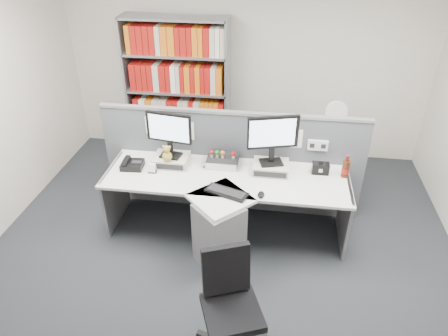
% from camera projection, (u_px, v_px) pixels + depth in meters
% --- Properties ---
extents(ground, '(5.50, 5.50, 0.00)m').
position_uv_depth(ground, '(215.00, 281.00, 4.10)').
color(ground, '#2D3034').
rests_on(ground, ground).
extents(room_shell, '(5.04, 5.54, 2.72)m').
position_uv_depth(room_shell, '(212.00, 115.00, 3.16)').
color(room_shell, beige).
rests_on(room_shell, ground).
extents(partition, '(3.00, 0.08, 1.27)m').
position_uv_depth(partition, '(232.00, 161.00, 4.81)').
color(partition, '#555760').
rests_on(partition, ground).
extents(desk, '(2.60, 1.20, 0.72)m').
position_uv_depth(desk, '(223.00, 208.00, 4.36)').
color(desk, silver).
rests_on(desk, ground).
extents(monitor_riser_left, '(0.38, 0.31, 0.10)m').
position_uv_depth(monitor_riser_left, '(171.00, 160.00, 4.60)').
color(monitor_riser_left, beige).
rests_on(monitor_riser_left, desk).
extents(monitor_riser_right, '(0.38, 0.31, 0.10)m').
position_uv_depth(monitor_riser_right, '(271.00, 167.00, 4.47)').
color(monitor_riser_right, beige).
rests_on(monitor_riser_right, desk).
extents(monitor_left, '(0.50, 0.19, 0.51)m').
position_uv_depth(monitor_left, '(169.00, 131.00, 4.41)').
color(monitor_left, black).
rests_on(monitor_left, monitor_riser_left).
extents(monitor_right, '(0.53, 0.23, 0.55)m').
position_uv_depth(monitor_right, '(273.00, 136.00, 4.27)').
color(monitor_right, black).
rests_on(monitor_right, monitor_riser_right).
extents(desktop_pc, '(0.34, 0.30, 0.09)m').
position_uv_depth(desktop_pc, '(223.00, 160.00, 4.60)').
color(desktop_pc, black).
rests_on(desktop_pc, desk).
extents(figurines, '(0.29, 0.05, 0.09)m').
position_uv_depth(figurines, '(221.00, 154.00, 4.54)').
color(figurines, beige).
rests_on(figurines, desktop_pc).
extents(keyboard, '(0.46, 0.30, 0.03)m').
position_uv_depth(keyboard, '(227.00, 192.00, 4.13)').
color(keyboard, black).
rests_on(keyboard, desk).
extents(mouse, '(0.07, 0.11, 0.04)m').
position_uv_depth(mouse, '(261.00, 195.00, 4.08)').
color(mouse, black).
rests_on(mouse, desk).
extents(desk_phone, '(0.25, 0.23, 0.10)m').
position_uv_depth(desk_phone, '(132.00, 164.00, 4.54)').
color(desk_phone, black).
rests_on(desk_phone, desk).
extents(desk_calendar, '(0.09, 0.07, 0.11)m').
position_uv_depth(desk_calendar, '(152.00, 169.00, 4.45)').
color(desk_calendar, black).
rests_on(desk_calendar, desk).
extents(plush_toy, '(0.11, 0.11, 0.19)m').
position_uv_depth(plush_toy, '(167.00, 154.00, 4.45)').
color(plush_toy, '#A79037').
rests_on(plush_toy, monitor_riser_left).
extents(speaker, '(0.18, 0.10, 0.12)m').
position_uv_depth(speaker, '(320.00, 168.00, 4.43)').
color(speaker, black).
rests_on(speaker, desk).
extents(cola_bottle, '(0.08, 0.08, 0.26)m').
position_uv_depth(cola_bottle, '(346.00, 169.00, 4.35)').
color(cola_bottle, '#3F190A').
rests_on(cola_bottle, desk).
extents(shelving_unit, '(1.41, 0.40, 2.00)m').
position_uv_depth(shelving_unit, '(178.00, 93.00, 5.76)').
color(shelving_unit, gray).
rests_on(shelving_unit, ground).
extents(filing_cabinet, '(0.45, 0.61, 0.70)m').
position_uv_depth(filing_cabinet, '(329.00, 159.00, 5.45)').
color(filing_cabinet, gray).
rests_on(filing_cabinet, ground).
extents(desk_fan, '(0.28, 0.16, 0.46)m').
position_uv_depth(desk_fan, '(336.00, 114.00, 5.12)').
color(desk_fan, white).
rests_on(desk_fan, filing_cabinet).
extents(office_chair, '(0.61, 0.60, 0.92)m').
position_uv_depth(office_chair, '(230.00, 301.00, 3.27)').
color(office_chair, silver).
rests_on(office_chair, ground).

